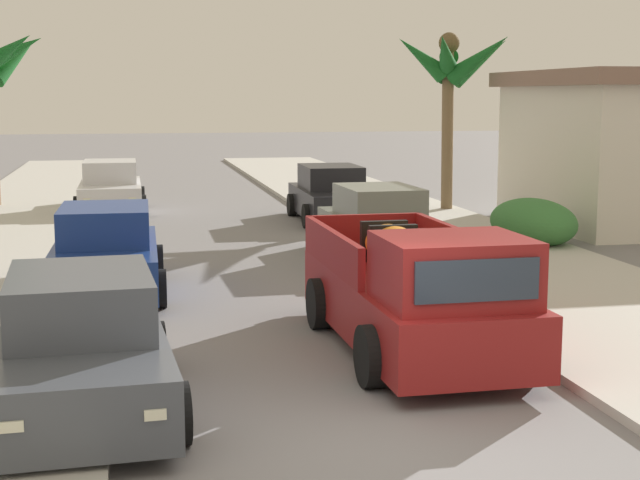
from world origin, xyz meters
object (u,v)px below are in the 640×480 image
(palm_tree_right_back, at_px, (450,65))
(car_left_mid, at_px, (106,253))
(pickup_truck, at_px, (415,294))
(car_left_far, at_px, (379,225))
(car_right_near, at_px, (111,188))
(hedge_bush, at_px, (533,222))
(car_left_near, at_px, (82,347))
(car_right_mid, at_px, (331,195))

(palm_tree_right_back, bearing_deg, car_left_mid, -134.65)
(pickup_truck, xyz_separation_m, car_left_far, (1.50, 7.34, -0.10))
(car_right_near, distance_m, hedge_bush, 12.87)
(car_left_mid, bearing_deg, car_right_near, 90.46)
(car_left_near, bearing_deg, car_left_mid, 88.86)
(car_left_near, relative_size, car_right_mid, 1.01)
(pickup_truck, relative_size, car_right_mid, 1.22)
(car_left_mid, bearing_deg, palm_tree_right_back, 45.35)
(car_left_near, xyz_separation_m, car_right_near, (0.03, 18.24, 0.00))
(car_right_near, xyz_separation_m, car_left_mid, (0.10, -11.92, 0.00))
(car_left_mid, xyz_separation_m, palm_tree_right_back, (9.74, 9.86, 3.62))
(palm_tree_right_back, xyz_separation_m, hedge_bush, (-0.15, -6.41, -3.78))
(pickup_truck, relative_size, car_left_near, 1.21)
(car_left_near, distance_m, palm_tree_right_back, 19.29)
(car_right_near, relative_size, palm_tree_right_back, 0.80)
(car_left_near, height_order, car_left_far, same)
(pickup_truck, xyz_separation_m, car_left_mid, (-4.17, 4.78, -0.10))
(car_left_far, xyz_separation_m, hedge_bush, (3.93, 0.90, -0.16))
(pickup_truck, height_order, hedge_bush, pickup_truck)
(car_right_near, xyz_separation_m, car_left_far, (5.76, -9.37, 0.00))
(car_left_near, xyz_separation_m, car_left_mid, (0.13, 6.31, 0.00))
(car_left_near, distance_m, car_right_mid, 16.18)
(hedge_bush, bearing_deg, car_left_mid, -160.18)
(pickup_truck, bearing_deg, palm_tree_right_back, 69.16)
(car_right_near, height_order, palm_tree_right_back, palm_tree_right_back)
(car_left_near, xyz_separation_m, palm_tree_right_back, (9.87, 16.17, 3.62))
(car_left_mid, distance_m, hedge_bush, 10.19)
(car_right_near, relative_size, hedge_bush, 1.52)
(car_right_mid, distance_m, palm_tree_right_back, 5.38)
(car_right_near, bearing_deg, hedge_bush, -41.17)
(pickup_truck, bearing_deg, car_left_mid, 131.05)
(pickup_truck, distance_m, car_right_mid, 13.59)
(car_left_near, distance_m, hedge_bush, 13.78)
(hedge_bush, bearing_deg, car_left_far, -167.07)
(car_left_mid, distance_m, palm_tree_right_back, 14.33)
(palm_tree_right_back, bearing_deg, car_left_near, -121.39)
(car_left_near, relative_size, car_left_mid, 1.01)
(car_right_mid, height_order, hedge_bush, car_right_mid)
(car_right_near, distance_m, car_right_mid, 6.85)
(car_right_near, bearing_deg, car_left_near, -90.09)
(pickup_truck, distance_m, car_left_near, 4.56)
(car_left_mid, relative_size, car_left_far, 1.00)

